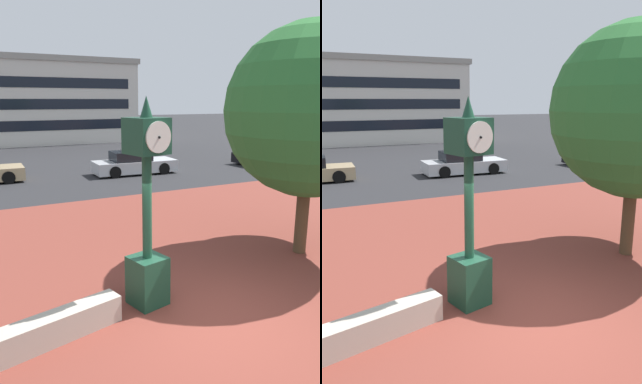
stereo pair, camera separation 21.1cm
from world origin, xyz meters
TOP-DOWN VIEW (x-y plane):
  - ground_plane at (0.00, 0.00)m, footprint 200.00×200.00m
  - plaza_brick_paving at (0.00, 2.99)m, footprint 44.00×13.97m
  - planter_wall at (-3.15, 0.55)m, footprint 3.20×1.14m
  - street_clock at (-0.84, 1.10)m, footprint 0.80×0.84m
  - plaza_tree at (4.26, 1.93)m, footprint 4.69×4.36m
  - car_street_mid at (4.67, 14.71)m, footprint 4.66×2.02m
  - car_street_far at (13.89, 14.38)m, footprint 4.43×2.15m
  - civic_building at (1.73, 38.55)m, footprint 21.18×15.59m

SIDE VIEW (x-z plane):
  - ground_plane at x=0.00m, z-range 0.00..0.00m
  - plaza_brick_paving at x=0.00m, z-range 0.00..0.01m
  - planter_wall at x=-3.15m, z-range 0.00..0.50m
  - car_street_far at x=13.89m, z-range -0.07..1.21m
  - car_street_mid at x=4.67m, z-range -0.07..1.21m
  - street_clock at x=-0.84m, z-range -0.24..3.86m
  - plaza_tree at x=4.26m, z-range 0.69..6.64m
  - civic_building at x=1.73m, z-range 0.01..7.93m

